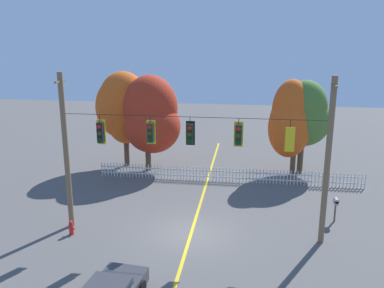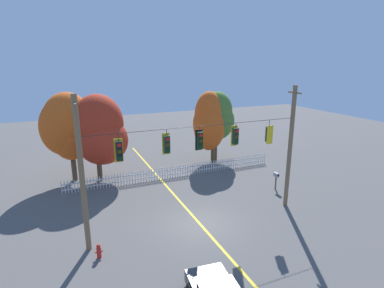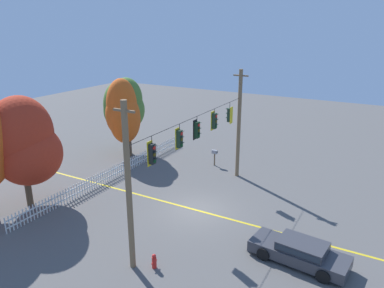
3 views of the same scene
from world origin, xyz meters
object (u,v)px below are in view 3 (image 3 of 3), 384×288
object	(u,v)px
traffic_signal_eastbound_side	(230,115)
autumn_maple_mid	(25,144)
traffic_signal_southbound_primary	(214,121)
autumn_maple_far_west	(123,106)
fire_hydrant	(154,261)
traffic_signal_westbound_side	(152,154)
autumn_oak_far_east	(123,113)
traffic_signal_northbound_secondary	(179,139)
traffic_signal_northbound_primary	(197,130)
roadside_mailbox	(215,153)
parked_car	(300,251)

from	to	relation	value
traffic_signal_eastbound_side	autumn_maple_mid	size ratio (longest dim) A/B	0.21
traffic_signal_eastbound_side	traffic_signal_southbound_primary	bearing A→B (deg)	179.54
autumn_maple_far_west	fire_hydrant	distance (m)	17.44
traffic_signal_westbound_side	autumn_oak_far_east	xyz separation A→B (m)	(10.02, 10.15, -1.18)
traffic_signal_eastbound_side	traffic_signal_northbound_secondary	bearing A→B (deg)	179.84
traffic_signal_northbound_secondary	autumn_maple_far_west	distance (m)	13.65
traffic_signal_westbound_side	traffic_signal_southbound_primary	xyz separation A→B (m)	(6.70, -0.00, 0.12)
traffic_signal_northbound_primary	autumn_maple_far_west	bearing A→B (deg)	59.03
autumn_maple_mid	autumn_maple_far_west	bearing A→B (deg)	5.58
autumn_maple_mid	autumn_maple_far_west	size ratio (longest dim) A/B	1.04
traffic_signal_northbound_secondary	roadside_mailbox	world-z (taller)	traffic_signal_northbound_secondary
traffic_signal_northbound_primary	parked_car	world-z (taller)	traffic_signal_northbound_primary
autumn_maple_mid	traffic_signal_southbound_primary	bearing A→B (deg)	-56.22
traffic_signal_southbound_primary	parked_car	xyz separation A→B (m)	(-4.37, -6.78, -4.59)
traffic_signal_westbound_side	autumn_maple_far_west	distance (m)	15.31
autumn_oak_far_east	roadside_mailbox	distance (m)	8.44
traffic_signal_westbound_side	traffic_signal_northbound_primary	distance (m)	4.42
traffic_signal_northbound_primary	traffic_signal_eastbound_side	bearing A→B (deg)	-0.23
traffic_signal_westbound_side	roadside_mailbox	distance (m)	12.77
traffic_signal_westbound_side	traffic_signal_eastbound_side	world-z (taller)	same
traffic_signal_northbound_secondary	traffic_signal_westbound_side	bearing A→B (deg)	179.99
traffic_signal_westbound_side	traffic_signal_northbound_secondary	world-z (taller)	same
fire_hydrant	roadside_mailbox	world-z (taller)	roadside_mailbox
traffic_signal_southbound_primary	autumn_maple_far_west	world-z (taller)	autumn_maple_far_west
traffic_signal_westbound_side	traffic_signal_northbound_primary	size ratio (longest dim) A/B	1.09
autumn_maple_far_west	parked_car	bearing A→B (deg)	-115.99
traffic_signal_southbound_primary	traffic_signal_eastbound_side	bearing A→B (deg)	-0.46
traffic_signal_southbound_primary	fire_hydrant	bearing A→B (deg)	-173.31
autumn_maple_far_west	roadside_mailbox	size ratio (longest dim) A/B	5.04
autumn_maple_mid	roadside_mailbox	bearing A→B (deg)	-31.98
roadside_mailbox	fire_hydrant	bearing A→B (deg)	-165.81
traffic_signal_westbound_side	fire_hydrant	xyz separation A→B (m)	(-1.45, -0.96, -4.72)
parked_car	fire_hydrant	world-z (taller)	parked_car
traffic_signal_southbound_primary	roadside_mailbox	world-z (taller)	traffic_signal_southbound_primary
traffic_signal_westbound_side	traffic_signal_eastbound_side	distance (m)	9.04
traffic_signal_westbound_side	autumn_maple_far_west	world-z (taller)	autumn_maple_far_west
autumn_maple_far_west	parked_car	distance (m)	19.83
traffic_signal_westbound_side	traffic_signal_northbound_secondary	size ratio (longest dim) A/B	1.08
traffic_signal_northbound_secondary	parked_car	bearing A→B (deg)	-91.46
traffic_signal_westbound_side	parked_car	bearing A→B (deg)	-71.02
autumn_maple_far_west	traffic_signal_northbound_primary	bearing A→B (deg)	-120.97
roadside_mailbox	autumn_maple_far_west	bearing A→B (deg)	96.91
parked_car	roadside_mailbox	bearing A→B (deg)	43.90
traffic_signal_northbound_primary	autumn_maple_far_west	world-z (taller)	autumn_maple_far_west
autumn_oak_far_east	roadside_mailbox	world-z (taller)	autumn_oak_far_east
traffic_signal_eastbound_side	autumn_maple_mid	xyz separation A→B (m)	(-8.83, 9.72, -1.13)
traffic_signal_westbound_side	traffic_signal_southbound_primary	size ratio (longest dim) A/B	1.09
traffic_signal_westbound_side	autumn_maple_mid	xyz separation A→B (m)	(0.21, 9.70, -1.13)
parked_car	autumn_maple_far_west	bearing A→B (deg)	64.01
autumn_maple_far_west	parked_car	world-z (taller)	autumn_maple_far_west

